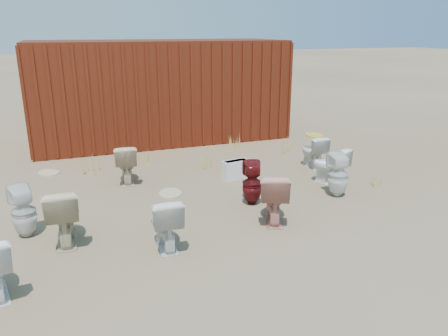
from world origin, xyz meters
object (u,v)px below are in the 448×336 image
object	(u,v)px
toilet_front_e	(330,166)
toilet_back_e	(338,175)
loose_tank	(235,170)
toilet_front_pink	(274,197)
toilet_back_beige_left	(64,215)
toilet_back_beige_right	(126,163)
toilet_back_a	(24,212)
toilet_back_yellowlid	(313,152)
toilet_front_c	(165,222)
shipping_container	(159,90)
toilet_front_maroon	(252,183)

from	to	relation	value
toilet_front_e	toilet_back_e	size ratio (longest dim) A/B	0.90
toilet_front_e	loose_tank	distance (m)	1.70
toilet_front_pink	toilet_back_beige_left	xyz separation A→B (m)	(-2.82, 0.34, 0.01)
toilet_back_beige_left	loose_tank	size ratio (longest dim) A/B	1.52
toilet_front_e	toilet_back_beige_right	size ratio (longest dim) A/B	0.94
toilet_back_a	toilet_back_yellowlid	bearing A→B (deg)	177.22
toilet_back_e	toilet_back_yellowlid	bearing A→B (deg)	-99.80
toilet_back_beige_left	toilet_front_c	bearing A→B (deg)	156.30
toilet_back_e	toilet_front_pink	bearing A→B (deg)	26.72
shipping_container	toilet_front_pink	size ratio (longest dim) A/B	8.08
toilet_front_maroon	toilet_back_beige_right	size ratio (longest dim) A/B	0.98
toilet_front_maroon	loose_tank	world-z (taller)	toilet_front_maroon
toilet_back_beige_left	toilet_back_e	world-z (taller)	toilet_back_beige_left
toilet_back_beige_left	toilet_front_e	bearing A→B (deg)	-168.18
toilet_back_a	toilet_front_maroon	bearing A→B (deg)	162.59
toilet_front_maroon	toilet_back_beige_left	bearing A→B (deg)	24.43
toilet_back_a	loose_tank	bearing A→B (deg)	-178.01
toilet_front_pink	toilet_back_beige_left	world-z (taller)	toilet_back_beige_left
toilet_front_maroon	toilet_front_c	bearing A→B (deg)	47.36
toilet_back_beige_right	toilet_back_e	size ratio (longest dim) A/B	0.96
toilet_back_beige_right	toilet_front_c	bearing A→B (deg)	98.70
toilet_front_pink	toilet_back_e	world-z (taller)	toilet_front_pink
shipping_container	loose_tank	bearing A→B (deg)	-81.03
toilet_front_pink	toilet_front_c	world-z (taller)	toilet_front_pink
toilet_front_e	toilet_front_maroon	bearing A→B (deg)	-15.33
toilet_back_a	toilet_back_beige_left	world-z (taller)	toilet_back_beige_left
toilet_front_c	toilet_front_maroon	xyz separation A→B (m)	(1.61, 0.94, 0.00)
toilet_front_c	toilet_front_maroon	world-z (taller)	toilet_front_maroon
shipping_container	toilet_back_yellowlid	size ratio (longest dim) A/B	9.29
toilet_back_beige_right	toilet_back_yellowlid	size ratio (longest dim) A/B	1.09
toilet_front_e	toilet_back_a	bearing A→B (deg)	-24.03
toilet_back_beige_right	toilet_back_e	xyz separation A→B (m)	(3.16, -1.92, 0.01)
toilet_front_c	toilet_back_a	size ratio (longest dim) A/B	0.98
toilet_front_c	toilet_back_e	distance (m)	3.17
toilet_back_a	toilet_back_yellowlid	distance (m)	5.39
toilet_front_c	toilet_back_yellowlid	bearing A→B (deg)	-144.81
shipping_container	toilet_back_beige_left	bearing A→B (deg)	-114.88
toilet_front_e	toilet_front_c	bearing A→B (deg)	-6.43
toilet_back_beige_left	toilet_back_a	bearing A→B (deg)	-34.52
toilet_back_beige_right	loose_tank	world-z (taller)	toilet_back_beige_right
toilet_front_e	shipping_container	bearing A→B (deg)	-93.81
toilet_front_e	toilet_back_yellowlid	bearing A→B (deg)	-132.33
toilet_back_a	toilet_front_c	bearing A→B (deg)	133.32
toilet_front_pink	toilet_back_yellowlid	xyz separation A→B (m)	(1.90, 2.04, -0.05)
toilet_front_c	toilet_back_a	distance (m)	1.93
toilet_back_yellowlid	toilet_back_e	xyz separation A→B (m)	(-0.46, -1.53, 0.04)
toilet_front_maroon	loose_tank	distance (m)	1.26
toilet_front_maroon	toilet_back_e	distance (m)	1.48
shipping_container	toilet_back_beige_left	size ratio (longest dim) A/B	7.89
shipping_container	toilet_front_pink	bearing A→B (deg)	-86.01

